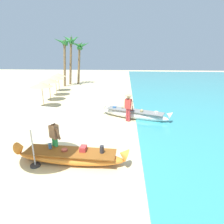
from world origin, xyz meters
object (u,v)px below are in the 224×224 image
object	(u,v)px
person_tourist_customer	(54,136)
palm_tree_leaning_seaward	(65,48)
palm_tree_mid_cluster	(80,50)
boat_white_midground	(134,114)
patio_umbrella_large	(28,112)
person_vendor_hatted	(128,105)
palm_tree_tall_inland	(71,46)
boat_orange_foreground	(71,156)

from	to	relation	value
person_tourist_customer	palm_tree_leaning_seaward	size ratio (longest dim) A/B	0.28
person_tourist_customer	palm_tree_mid_cluster	world-z (taller)	palm_tree_mid_cluster
boat_white_midground	person_tourist_customer	distance (m)	5.77
boat_white_midground	patio_umbrella_large	bearing A→B (deg)	-125.02
person_tourist_customer	palm_tree_mid_cluster	distance (m)	18.62
person_vendor_hatted	palm_tree_tall_inland	world-z (taller)	palm_tree_tall_inland
palm_tree_leaning_seaward	person_tourist_customer	bearing A→B (deg)	-74.18
boat_orange_foreground	patio_umbrella_large	xyz separation A→B (m)	(-1.23, -0.33, 1.82)
boat_orange_foreground	palm_tree_leaning_seaward	xyz separation A→B (m)	(-5.31, 16.61, 4.30)
palm_tree_mid_cluster	boat_white_midground	bearing A→B (deg)	-63.85
boat_orange_foreground	person_tourist_customer	bearing A→B (deg)	151.37
boat_white_midground	patio_umbrella_large	size ratio (longest dim) A/B	1.81
person_tourist_customer	palm_tree_tall_inland	xyz separation A→B (m)	(-4.25, 17.80, 3.92)
patio_umbrella_large	boat_orange_foreground	bearing A→B (deg)	15.13
boat_orange_foreground	palm_tree_leaning_seaward	size ratio (longest dim) A/B	0.76
patio_umbrella_large	palm_tree_leaning_seaward	size ratio (longest dim) A/B	0.42
boat_white_midground	palm_tree_leaning_seaward	size ratio (longest dim) A/B	0.77
patio_umbrella_large	palm_tree_tall_inland	size ratio (longest dim) A/B	0.39
person_vendor_hatted	person_tourist_customer	bearing A→B (deg)	-124.43
person_tourist_customer	boat_orange_foreground	bearing A→B (deg)	-28.63
patio_umbrella_large	palm_tree_leaning_seaward	world-z (taller)	palm_tree_leaning_seaward
palm_tree_mid_cluster	palm_tree_tall_inland	bearing A→B (deg)	-168.86
boat_white_midground	palm_tree_mid_cluster	bearing A→B (deg)	116.15
boat_orange_foreground	palm_tree_mid_cluster	bearing A→B (deg)	102.15
boat_orange_foreground	person_tourist_customer	world-z (taller)	person_tourist_customer
person_tourist_customer	palm_tree_tall_inland	bearing A→B (deg)	103.41
palm_tree_mid_cluster	person_tourist_customer	bearing A→B (deg)	-79.79
boat_orange_foreground	patio_umbrella_large	bearing A→B (deg)	-164.87
patio_umbrella_large	palm_tree_tall_inland	distance (m)	19.09
person_vendor_hatted	palm_tree_tall_inland	size ratio (longest dim) A/B	0.28
palm_tree_leaning_seaward	palm_tree_mid_cluster	xyz separation A→B (m)	(1.35, 1.78, -0.17)
person_tourist_customer	palm_tree_mid_cluster	size ratio (longest dim) A/B	0.29
boat_white_midground	palm_tree_tall_inland	size ratio (longest dim) A/B	0.71
patio_umbrella_large	palm_tree_tall_inland	world-z (taller)	palm_tree_tall_inland
palm_tree_tall_inland	boat_white_midground	bearing A→B (deg)	-60.11
palm_tree_mid_cluster	palm_tree_leaning_seaward	bearing A→B (deg)	-127.27
boat_white_midground	patio_umbrella_large	xyz separation A→B (m)	(-3.80, -5.43, 1.79)
boat_white_midground	person_vendor_hatted	world-z (taller)	person_vendor_hatted
boat_orange_foreground	patio_umbrella_large	size ratio (longest dim) A/B	1.80
palm_tree_tall_inland	palm_tree_mid_cluster	world-z (taller)	palm_tree_tall_inland
person_vendor_hatted	patio_umbrella_large	distance (m)	6.10
boat_white_midground	person_vendor_hatted	distance (m)	0.93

